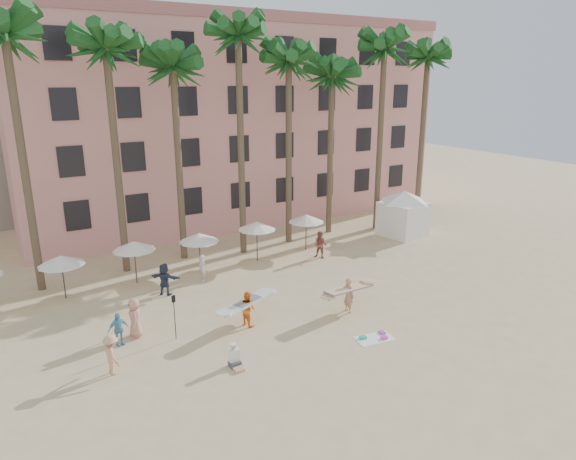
% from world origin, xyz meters
% --- Properties ---
extents(ground, '(120.00, 120.00, 0.00)m').
position_xyz_m(ground, '(0.00, 0.00, 0.00)').
color(ground, '#D1B789').
rests_on(ground, ground).
extents(pink_hotel, '(35.00, 14.00, 16.00)m').
position_xyz_m(pink_hotel, '(7.00, 26.00, 8.00)').
color(pink_hotel, pink).
rests_on(pink_hotel, ground).
extents(palm_row, '(44.40, 5.40, 16.30)m').
position_xyz_m(palm_row, '(0.51, 15.00, 12.97)').
color(palm_row, brown).
rests_on(palm_row, ground).
extents(umbrella_row, '(22.50, 2.70, 2.73)m').
position_xyz_m(umbrella_row, '(-3.00, 12.50, 2.33)').
color(umbrella_row, '#332B23').
rests_on(umbrella_row, ground).
extents(cabana, '(5.15, 5.15, 3.50)m').
position_xyz_m(cabana, '(15.44, 11.86, 2.07)').
color(cabana, white).
rests_on(cabana, ground).
extents(beach_towel, '(1.94, 1.27, 0.14)m').
position_xyz_m(beach_towel, '(2.84, 0.06, 0.03)').
color(beach_towel, white).
rests_on(beach_towel, ground).
extents(carrier_yellow, '(3.14, 1.28, 1.88)m').
position_xyz_m(carrier_yellow, '(3.50, 3.02, 1.04)').
color(carrier_yellow, tan).
rests_on(carrier_yellow, ground).
extents(carrier_white, '(3.27, 1.78, 1.76)m').
position_xyz_m(carrier_white, '(-1.69, 4.38, 0.95)').
color(carrier_white, orange).
rests_on(carrier_white, ground).
extents(beachgoers, '(16.35, 8.63, 1.91)m').
position_xyz_m(beachgoers, '(-3.48, 7.76, 0.91)').
color(beachgoers, tan).
rests_on(beachgoers, ground).
extents(paddle, '(0.18, 0.04, 2.23)m').
position_xyz_m(paddle, '(-5.26, 4.79, 1.41)').
color(paddle, black).
rests_on(paddle, ground).
extents(seated_man, '(0.46, 0.80, 1.04)m').
position_xyz_m(seated_man, '(-3.89, 1.18, 0.36)').
color(seated_man, '#3F3F4C').
rests_on(seated_man, ground).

